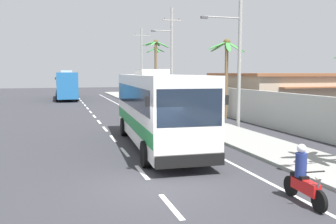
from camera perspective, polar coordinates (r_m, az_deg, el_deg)
ground_plane at (r=12.18m, az=-2.56°, el=-11.32°), size 160.00×160.00×0.00m
sidewalk_kerb at (r=23.63m, az=7.39°, el=-2.58°), size 3.20×90.00×0.14m
lane_markings at (r=26.64m, az=-5.65°, el=-1.70°), size 3.95×71.00×0.01m
boundary_wall at (r=28.73m, az=11.04°, el=1.23°), size 0.24×60.00×2.43m
coach_bus_foreground at (r=17.97m, az=-1.79°, el=0.90°), size 3.49×11.38×3.84m
coach_bus_far_lane at (r=51.60m, az=-15.78°, el=4.23°), size 3.06×12.19×3.97m
motorcycle_beside_bus at (r=11.03m, az=20.60°, el=-9.96°), size 0.56×1.96×1.67m
motorcycle_trailing at (r=27.21m, az=-1.90°, el=-0.15°), size 0.56×1.96×1.56m
pedestrian_near_kerb at (r=33.70m, az=0.57°, el=1.82°), size 0.36×0.36×1.77m
pedestrian_midwalk at (r=28.02m, az=2.41°, el=0.89°), size 0.36×0.36×1.76m
utility_pole_mid at (r=24.65m, az=11.07°, el=10.10°), size 3.83×0.24×10.13m
utility_pole_far at (r=37.30m, az=0.50°, el=8.93°), size 3.11×0.24×10.21m
utility_pole_distant at (r=50.63m, az=-4.17°, el=7.86°), size 2.27×0.24×9.76m
palm_nearest at (r=29.36m, az=9.26°, el=8.16°), size 3.50×3.31×6.35m
palm_third at (r=47.74m, az=-1.97°, el=7.56°), size 2.56×2.53×7.11m
palm_fourth at (r=43.72m, az=-1.94°, el=8.64°), size 3.39×3.08×7.61m
roadside_building at (r=34.60m, az=18.39°, el=2.87°), size 11.94×9.90×3.62m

